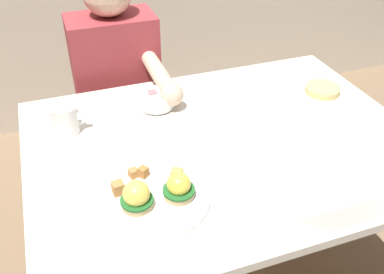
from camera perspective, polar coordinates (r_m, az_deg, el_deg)
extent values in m
cube|color=white|center=(1.35, 4.35, -0.97)|extent=(1.20, 0.90, 0.03)
cube|color=#3F7F51|center=(1.08, 12.93, -12.40)|extent=(1.20, 0.06, 0.00)
cube|color=#3F7F51|center=(1.65, -1.12, 7.14)|extent=(1.20, 0.06, 0.00)
cube|color=brown|center=(1.81, -17.80, -6.73)|extent=(0.06, 0.06, 0.71)
cube|color=brown|center=(2.07, 13.57, 0.05)|extent=(0.06, 0.06, 0.71)
cylinder|color=white|center=(1.12, -4.58, -8.35)|extent=(0.27, 0.27, 0.01)
cylinder|color=tan|center=(1.10, -7.27, -8.72)|extent=(0.08, 0.08, 0.02)
cylinder|color=#236028|center=(1.09, -7.31, -8.27)|extent=(0.08, 0.08, 0.01)
sphere|color=#F7DB56|center=(1.08, -7.40, -7.43)|extent=(0.07, 0.07, 0.07)
cylinder|color=tan|center=(1.12, -1.74, -7.46)|extent=(0.08, 0.08, 0.02)
cylinder|color=#236028|center=(1.11, -1.75, -7.01)|extent=(0.08, 0.08, 0.01)
sphere|color=yellow|center=(1.10, -1.77, -6.24)|extent=(0.06, 0.06, 0.06)
cube|color=tan|center=(1.17, -2.04, -4.95)|extent=(0.04, 0.04, 0.03)
cube|color=#B77A42|center=(1.14, -9.76, -6.68)|extent=(0.03, 0.03, 0.03)
cube|color=#B77A42|center=(1.18, -7.77, -4.75)|extent=(0.03, 0.03, 0.02)
cube|color=#AD7038|center=(1.18, -6.48, -4.63)|extent=(0.03, 0.03, 0.03)
cylinder|color=white|center=(1.50, -4.65, 4.05)|extent=(0.10, 0.10, 0.01)
cylinder|color=white|center=(1.48, -4.70, 4.95)|extent=(0.12, 0.12, 0.04)
cube|color=#F4A85B|center=(1.48, -4.71, 4.87)|extent=(0.04, 0.04, 0.03)
cube|color=#B7E093|center=(1.50, -4.29, 5.72)|extent=(0.03, 0.03, 0.02)
cube|color=#B7E093|center=(1.48, -4.69, 4.98)|extent=(0.03, 0.03, 0.03)
cube|color=#B7E093|center=(1.48, -5.54, 4.63)|extent=(0.03, 0.03, 0.02)
cube|color=#F4DB66|center=(1.47, -4.92, 4.69)|extent=(0.03, 0.03, 0.03)
cube|color=#EA6B70|center=(1.49, -5.26, 5.54)|extent=(0.03, 0.03, 0.03)
cube|color=#B7E093|center=(1.49, -4.51, 5.55)|extent=(0.03, 0.03, 0.03)
cube|color=#F4A85B|center=(1.50, -4.81, 5.44)|extent=(0.04, 0.04, 0.03)
cylinder|color=white|center=(1.40, -16.49, 2.18)|extent=(0.08, 0.08, 0.09)
cylinder|color=black|center=(1.38, -16.78, 3.62)|extent=(0.07, 0.07, 0.01)
torus|color=white|center=(1.40, -14.78, 2.58)|extent=(0.06, 0.01, 0.06)
cube|color=silver|center=(1.58, 5.92, 5.63)|extent=(0.01, 0.12, 0.00)
cube|color=silver|center=(1.52, 7.07, 4.24)|extent=(0.02, 0.04, 0.00)
cylinder|color=white|center=(1.64, 16.82, 5.48)|extent=(0.20, 0.20, 0.01)
cylinder|color=#DBBC70|center=(1.63, 16.93, 6.03)|extent=(0.12, 0.12, 0.02)
cylinder|color=#33333D|center=(2.00, -10.60, -5.76)|extent=(0.11, 0.11, 0.45)
cylinder|color=#33333D|center=(2.02, -5.60, -4.71)|extent=(0.11, 0.11, 0.45)
cube|color=#993338|center=(1.83, -10.02, 8.12)|extent=(0.34, 0.20, 0.50)
cylinder|color=beige|center=(1.58, -4.31, 8.21)|extent=(0.06, 0.30, 0.06)
sphere|color=beige|center=(1.46, -2.67, 5.67)|extent=(0.08, 0.08, 0.08)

